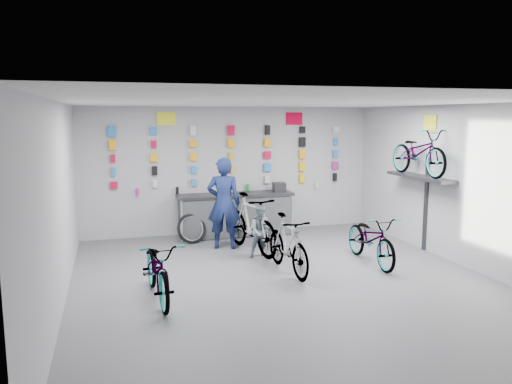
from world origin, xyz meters
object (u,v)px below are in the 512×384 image
object	(u,v)px
bike_right	(371,239)
clerk	(224,203)
bike_center	(288,244)
bike_service	(251,223)
bike_left	(158,269)
counter	(236,215)
customer	(262,231)

from	to	relation	value
bike_right	clerk	size ratio (longest dim) A/B	0.94
bike_center	bike_service	xyz separation A→B (m)	(-0.25, 1.52, 0.08)
bike_left	bike_service	distance (m)	3.05
clerk	bike_right	bearing A→B (deg)	160.32
counter	bike_center	distance (m)	2.99
counter	bike_left	bearing A→B (deg)	-120.10
bike_left	clerk	bearing A→B (deg)	54.65
bike_left	bike_center	distance (m)	2.45
counter	bike_service	world-z (taller)	bike_service
counter	clerk	bearing A→B (deg)	-116.53
bike_right	bike_left	bearing A→B (deg)	-167.01
bike_service	customer	distance (m)	0.45
bike_left	bike_center	xyz separation A→B (m)	(2.35, 0.70, 0.04)
bike_right	customer	xyz separation A→B (m)	(-1.88, 0.98, 0.04)
bike_left	customer	xyz separation A→B (m)	(2.19, 1.78, 0.04)
bike_left	bike_right	size ratio (longest dim) A/B	1.00
bike_right	customer	size ratio (longest dim) A/B	1.75
bike_service	clerk	world-z (taller)	clerk
bike_service	bike_right	bearing A→B (deg)	-49.01
counter	clerk	xyz separation A→B (m)	(-0.51, -1.01, 0.48)
bike_center	customer	xyz separation A→B (m)	(-0.16, 1.08, 0.00)
bike_left	bike_service	world-z (taller)	bike_service
bike_center	bike_left	bearing A→B (deg)	-166.77
bike_right	clerk	world-z (taller)	clerk
bike_service	clerk	distance (m)	0.75
clerk	customer	size ratio (longest dim) A/B	1.85
counter	bike_right	size ratio (longest dim) A/B	1.48
bike_service	clerk	bearing A→B (deg)	122.76
counter	clerk	size ratio (longest dim) A/B	1.40
bike_left	bike_right	world-z (taller)	bike_right
counter	bike_service	bearing A→B (deg)	-91.24
counter	bike_service	size ratio (longest dim) A/B	1.35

